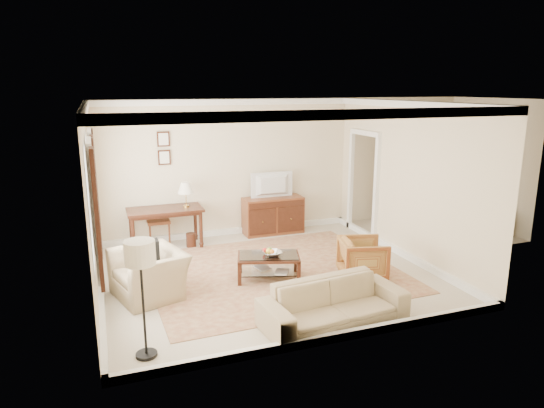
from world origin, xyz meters
TOP-DOWN VIEW (x-y plane):
  - room_shell at (0.00, 0.00)m, footprint 5.51×5.01m
  - annex_bedroom at (4.49, 1.15)m, footprint 3.00×2.70m
  - window_front at (-2.70, -0.70)m, footprint 0.12×1.56m
  - window_rear at (-2.70, 0.90)m, footprint 0.12×1.56m
  - doorway at (2.71, 1.50)m, footprint 0.10×1.12m
  - rug at (0.12, 0.03)m, footprint 4.28×3.70m
  - writing_desk at (-1.43, 2.03)m, footprint 1.46×0.73m
  - desk_chair at (-1.53, 2.38)m, footprint 0.53×0.53m
  - desk_lamp at (-1.00, 2.03)m, footprint 0.32×0.32m
  - framed_prints at (-1.33, 2.47)m, footprint 0.25×0.04m
  - sideboard at (0.92, 2.22)m, footprint 1.30×0.50m
  - tv at (0.92, 2.20)m, footprint 0.90×0.52m
  - coffee_table at (-0.06, -0.24)m, footprint 1.15×0.87m
  - fruit_bowl at (-0.01, -0.32)m, footprint 0.42×0.42m
  - book_a at (-0.23, -0.14)m, footprint 0.28×0.09m
  - book_b at (0.03, -0.35)m, footprint 0.25×0.17m
  - striped_armchair at (1.45, -0.72)m, footprint 0.85×0.88m
  - club_armchair at (-1.99, -0.24)m, footprint 0.99×1.25m
  - backpack at (-1.99, -0.24)m, footprint 0.29×0.36m
  - sofa at (0.25, -2.01)m, footprint 2.05×0.78m
  - floor_lamp at (-2.23, -2.00)m, footprint 0.36×0.36m

SIDE VIEW (x-z plane):
  - rug at x=0.12m, z-range 0.00..0.01m
  - book_b at x=0.03m, z-range -0.02..0.36m
  - book_a at x=-0.23m, z-range -0.02..0.36m
  - coffee_table at x=-0.06m, z-range 0.11..0.54m
  - annex_bedroom at x=4.49m, z-range -1.11..1.79m
  - striped_armchair at x=1.45m, z-range 0.00..0.75m
  - sofa at x=0.25m, z-range 0.00..0.78m
  - sideboard at x=0.92m, z-range 0.00..0.80m
  - club_armchair at x=-1.99m, z-range 0.00..0.95m
  - fruit_bowl at x=-0.01m, z-range 0.43..0.54m
  - desk_chair at x=-1.53m, z-range 0.00..1.05m
  - writing_desk at x=-1.43m, z-range 0.29..1.09m
  - backpack at x=-1.99m, z-range 0.52..0.92m
  - desk_lamp at x=-1.00m, z-range 0.80..1.30m
  - doorway at x=2.71m, z-range -0.05..2.20m
  - floor_lamp at x=-2.23m, z-range 0.48..1.92m
  - tv at x=0.92m, z-range 1.19..1.31m
  - window_front at x=-2.70m, z-range 0.65..2.45m
  - window_rear at x=-2.70m, z-range 0.65..2.45m
  - framed_prints at x=-1.33m, z-range 1.60..2.28m
  - room_shell at x=0.00m, z-range 1.02..3.93m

